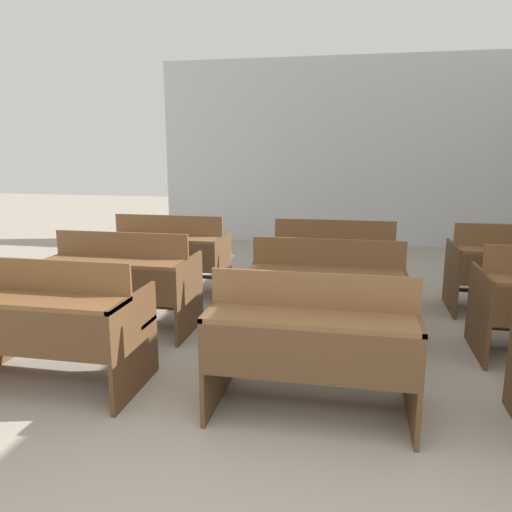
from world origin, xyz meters
The scene contains 7 objects.
wall_back centered at (0.00, 7.39, 1.54)m, with size 6.18×0.06×3.07m.
bench_front_left centered at (-1.76, 1.64, 0.47)m, with size 1.23×0.70×0.89m.
bench_front_center centered at (0.01, 1.63, 0.47)m, with size 1.23×0.70×0.89m.
bench_second_left centered at (-1.76, 2.75, 0.47)m, with size 1.23×0.70×0.89m.
bench_second_center centered at (0.03, 2.77, 0.47)m, with size 1.23×0.70×0.89m.
bench_third_left centered at (-1.77, 3.91, 0.47)m, with size 1.23×0.70×0.89m.
bench_third_center centered at (0.04, 3.89, 0.47)m, with size 1.23×0.70×0.89m.
Camera 1 is at (0.23, -1.20, 1.60)m, focal length 35.00 mm.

